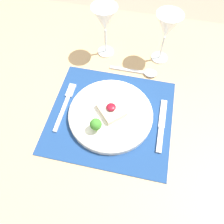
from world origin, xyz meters
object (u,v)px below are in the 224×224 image
at_px(fork, 66,103).
at_px(knife, 161,128).
at_px(spoon, 145,72).
at_px(wine_glass_near, 167,27).
at_px(dinner_plate, 112,113).
at_px(wine_glass_far, 105,20).

relative_size(fork, knife, 1.00).
bearing_deg(spoon, wine_glass_near, 59.27).
distance_m(knife, spoon, 0.24).
bearing_deg(wine_glass_near, knife, -83.21).
bearing_deg(wine_glass_near, dinner_plate, -113.25).
distance_m(fork, spoon, 0.31).
distance_m(dinner_plate, wine_glass_far, 0.33).
bearing_deg(dinner_plate, wine_glass_far, 106.85).
height_order(dinner_plate, spoon, dinner_plate).
xyz_separation_m(knife, wine_glass_far, (-0.25, 0.30, 0.14)).
distance_m(knife, wine_glass_far, 0.42).
height_order(wine_glass_near, wine_glass_far, wine_glass_far).
bearing_deg(fork, spoon, 37.73).
distance_m(dinner_plate, fork, 0.16).
height_order(fork, spoon, spoon).
bearing_deg(wine_glass_far, fork, -105.68).
bearing_deg(spoon, wine_glass_far, 151.35).
distance_m(dinner_plate, knife, 0.17).
bearing_deg(knife, wine_glass_near, 98.80).
bearing_deg(knife, spoon, 112.65).
height_order(dinner_plate, fork, dinner_plate).
bearing_deg(fork, knife, -5.63).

